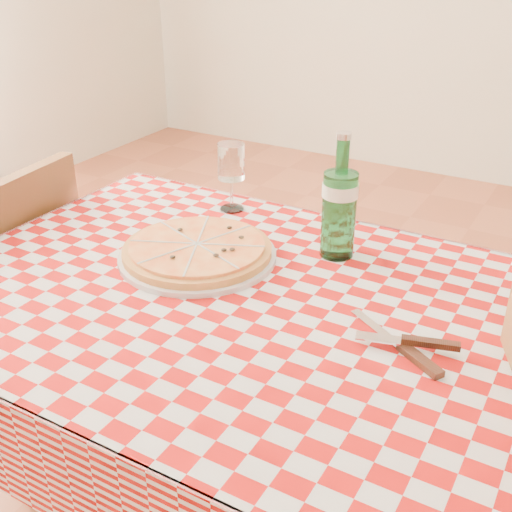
% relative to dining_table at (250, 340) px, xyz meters
% --- Properties ---
extents(dining_table, '(1.20, 0.80, 0.75)m').
position_rel_dining_table_xyz_m(dining_table, '(0.00, 0.00, 0.00)').
color(dining_table, brown).
rests_on(dining_table, ground).
extents(tablecloth, '(1.30, 0.90, 0.01)m').
position_rel_dining_table_xyz_m(tablecloth, '(0.00, 0.00, 0.09)').
color(tablecloth, '#950B09').
rests_on(tablecloth, dining_table).
extents(chair_far, '(0.43, 0.43, 0.87)m').
position_rel_dining_table_xyz_m(chair_far, '(-0.79, 0.05, -0.16)').
color(chair_far, brown).
rests_on(chair_far, ground).
extents(pizza_plate, '(0.44, 0.44, 0.04)m').
position_rel_dining_table_xyz_m(pizza_plate, '(-0.18, 0.09, 0.12)').
color(pizza_plate, '#BD863F').
rests_on(pizza_plate, tablecloth).
extents(water_bottle, '(0.08, 0.08, 0.28)m').
position_rel_dining_table_xyz_m(water_bottle, '(0.07, 0.26, 0.24)').
color(water_bottle, '#1A6B2E').
rests_on(water_bottle, tablecloth).
extents(wine_glass, '(0.08, 0.08, 0.17)m').
position_rel_dining_table_xyz_m(wine_glass, '(-0.26, 0.36, 0.19)').
color(wine_glass, white).
rests_on(wine_glass, tablecloth).
extents(cutlery, '(0.26, 0.22, 0.03)m').
position_rel_dining_table_xyz_m(cutlery, '(0.31, -0.02, 0.11)').
color(cutlery, silver).
rests_on(cutlery, tablecloth).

